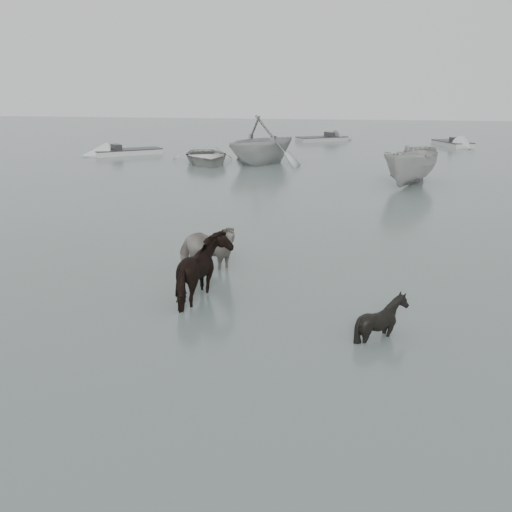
# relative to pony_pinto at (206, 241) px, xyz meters

# --- Properties ---
(ground) EXTENTS (140.00, 140.00, 0.00)m
(ground) POSITION_rel_pony_pinto_xyz_m (2.97, -2.54, -0.76)
(ground) COLOR #54635F
(ground) RESTS_ON ground
(pony_pinto) EXTENTS (1.94, 1.19, 1.53)m
(pony_pinto) POSITION_rel_pony_pinto_xyz_m (0.00, 0.00, 0.00)
(pony_pinto) COLOR black
(pony_pinto) RESTS_ON ground
(pony_dark) EXTENTS (1.87, 2.03, 1.68)m
(pony_dark) POSITION_rel_pony_pinto_xyz_m (0.54, -2.13, 0.08)
(pony_dark) COLOR black
(pony_dark) RESTS_ON ground
(pony_black) EXTENTS (1.08, 0.96, 1.16)m
(pony_black) POSITION_rel_pony_pinto_xyz_m (4.39, -3.54, -0.18)
(pony_black) COLOR black
(pony_black) RESTS_ON ground
(rowboat_lead) EXTENTS (5.53, 6.42, 1.12)m
(rowboat_lead) POSITION_rel_pony_pinto_xyz_m (-5.34, 20.43, -0.20)
(rowboat_lead) COLOR #BCBCB6
(rowboat_lead) RESTS_ON ground
(rowboat_trail) EXTENTS (7.28, 7.54, 3.04)m
(rowboat_trail) POSITION_rel_pony_pinto_xyz_m (-1.83, 20.77, 0.76)
(rowboat_trail) COLOR #ACAFAC
(rowboat_trail) RESTS_ON ground
(boat_small) EXTENTS (3.70, 5.43, 1.96)m
(boat_small) POSITION_rel_pony_pinto_xyz_m (6.47, 14.40, 0.22)
(boat_small) COLOR #A6A5A1
(boat_small) RESTS_ON ground
(skiff_outer) EXTENTS (6.00, 5.25, 0.75)m
(skiff_outer) POSITION_rel_pony_pinto_xyz_m (-11.79, 23.83, -0.39)
(skiff_outer) COLOR #B9BAB5
(skiff_outer) RESTS_ON ground
(skiff_mid) EXTENTS (3.44, 5.46, 0.75)m
(skiff_mid) POSITION_rel_pony_pinto_xyz_m (11.31, 33.51, -0.39)
(skiff_mid) COLOR #A8ABA8
(skiff_mid) RESTS_ON ground
(skiff_far) EXTENTS (5.93, 4.35, 0.75)m
(skiff_far) POSITION_rel_pony_pinto_xyz_m (0.91, 35.86, -0.39)
(skiff_far) COLOR #959795
(skiff_far) RESTS_ON ground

